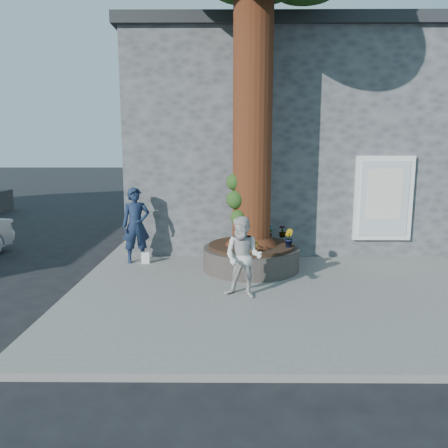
{
  "coord_description": "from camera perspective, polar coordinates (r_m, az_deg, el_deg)",
  "views": [
    {
      "loc": [
        0.22,
        -8.21,
        3.0
      ],
      "look_at": [
        0.15,
        1.79,
        1.25
      ],
      "focal_mm": 35.0,
      "sensor_mm": 36.0,
      "label": 1
    }
  ],
  "objects": [
    {
      "name": "yellow_line",
      "position": [
        10.22,
        -18.44,
        -7.65
      ],
      "size": [
        0.1,
        30.0,
        0.01
      ],
      "primitive_type": "cube",
      "color": "yellow",
      "rests_on": "ground"
    },
    {
      "name": "plant_d",
      "position": [
        9.61,
        3.93,
        -2.86
      ],
      "size": [
        0.34,
        0.36,
        0.31
      ],
      "primitive_type": "imported",
      "rotation": [
        0.0,
        0.0,
        5.12
      ],
      "color": "gray",
      "rests_on": "planter"
    },
    {
      "name": "man",
      "position": [
        11.22,
        -11.42,
        -0.16
      ],
      "size": [
        0.81,
        0.66,
        1.91
      ],
      "primitive_type": "imported",
      "rotation": [
        0.0,
        0.0,
        0.33
      ],
      "color": "#15223C",
      "rests_on": "pavement"
    },
    {
      "name": "stone_shop",
      "position": [
        15.57,
        8.99,
        10.38
      ],
      "size": [
        10.3,
        8.3,
        6.3
      ],
      "color": "#45484A",
      "rests_on": "ground"
    },
    {
      "name": "ground",
      "position": [
        8.74,
        -1.08,
        -10.15
      ],
      "size": [
        120.0,
        120.0,
        0.0
      ],
      "primitive_type": "plane",
      "color": "black",
      "rests_on": "ground"
    },
    {
      "name": "plant_c",
      "position": [
        11.35,
        7.64,
        -0.94
      ],
      "size": [
        0.19,
        0.19,
        0.31
      ],
      "primitive_type": "imported",
      "rotation": [
        0.0,
        0.0,
        3.2
      ],
      "color": "gray",
      "rests_on": "planter"
    },
    {
      "name": "shopping_bag",
      "position": [
        11.24,
        -10.24,
        -4.35
      ],
      "size": [
        0.22,
        0.15,
        0.28
      ],
      "primitive_type": "cube",
      "rotation": [
        0.0,
        0.0,
        0.16
      ],
      "color": "white",
      "rests_on": "pavement"
    },
    {
      "name": "woman",
      "position": [
        8.46,
        2.52,
        -4.36
      ],
      "size": [
        0.93,
        0.83,
        1.59
      ],
      "primitive_type": "imported",
      "rotation": [
        0.0,
        0.0,
        -0.36
      ],
      "color": "beige",
      "rests_on": "pavement"
    },
    {
      "name": "plant_a",
      "position": [
        11.31,
        5.99,
        -0.89
      ],
      "size": [
        0.2,
        0.16,
        0.34
      ],
      "primitive_type": "imported",
      "rotation": [
        0.0,
        0.0,
        0.27
      ],
      "color": "gray",
      "rests_on": "planter"
    },
    {
      "name": "planter",
      "position": [
        10.55,
        3.56,
        -4.3
      ],
      "size": [
        2.3,
        2.3,
        0.6
      ],
      "color": "black",
      "rests_on": "pavement"
    },
    {
      "name": "plant_b",
      "position": [
        10.25,
        8.42,
        -1.82
      ],
      "size": [
        0.27,
        0.27,
        0.42
      ],
      "primitive_type": "imported",
      "rotation": [
        0.0,
        0.0,
        1.77
      ],
      "color": "gray",
      "rests_on": "planter"
    },
    {
      "name": "pavement",
      "position": [
        9.75,
        8.01,
        -7.73
      ],
      "size": [
        9.0,
        8.0,
        0.12
      ],
      "primitive_type": "cube",
      "color": "slate",
      "rests_on": "ground"
    }
  ]
}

